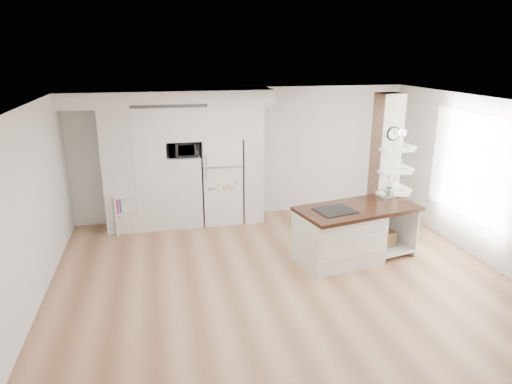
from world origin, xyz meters
TOP-DOWN VIEW (x-y plane):
  - floor at (0.00, 0.00)m, footprint 7.00×6.00m
  - room at (0.00, 0.00)m, footprint 7.04×6.04m
  - cabinet_wall at (-1.45, 2.67)m, footprint 4.00×0.71m
  - refrigerator at (-0.53, 2.68)m, footprint 0.78×0.69m
  - column at (2.38, 1.13)m, footprint 0.69×0.90m
  - window at (3.48, 0.30)m, footprint 0.00×2.40m
  - pendant_light at (1.70, 0.15)m, footprint 0.12×0.12m
  - kitchen_island at (1.22, 0.37)m, footprint 2.19×1.37m
  - bookshelf at (-2.34, 2.51)m, footprint 0.75×0.58m
  - floor_plant_a at (1.81, 1.46)m, footprint 0.27×0.23m
  - floor_plant_b at (3.00, 1.72)m, footprint 0.36×0.36m
  - microwave at (-1.27, 2.62)m, footprint 0.54×0.37m
  - shelf_plant at (2.63, 1.30)m, footprint 0.27×0.23m
  - decor_bowl at (2.30, 0.90)m, footprint 0.22×0.22m

SIDE VIEW (x-z plane):
  - floor at x=0.00m, z-range -0.01..0.01m
  - floor_plant_a at x=1.81m, z-range 0.00..0.45m
  - floor_plant_b at x=3.00m, z-range 0.00..0.50m
  - bookshelf at x=-2.34m, z-range -0.05..0.73m
  - kitchen_island at x=1.22m, z-range -0.27..1.22m
  - refrigerator at x=-0.53m, z-range 0.00..1.75m
  - decor_bowl at x=2.30m, z-range 0.98..1.03m
  - column at x=2.38m, z-range 0.00..2.70m
  - window at x=3.48m, z-range 0.30..2.70m
  - cabinet_wall at x=-1.45m, z-range 0.16..2.86m
  - shelf_plant at x=2.63m, z-range 1.38..1.67m
  - microwave at x=-1.27m, z-range 1.42..1.72m
  - room at x=0.00m, z-range 0.50..3.22m
  - pendant_light at x=1.70m, z-range 2.07..2.17m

